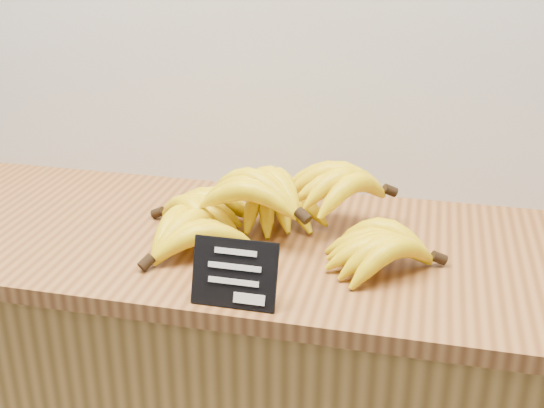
# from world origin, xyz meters

# --- Properties ---
(counter_top) EXTENTS (1.53, 0.54, 0.03)m
(counter_top) POSITION_xyz_m (-0.09, 2.75, 0.92)
(counter_top) COLOR #925C2D
(counter_top) RESTS_ON counter
(chalkboard_sign) EXTENTS (0.13, 0.04, 0.10)m
(chalkboard_sign) POSITION_xyz_m (-0.10, 2.52, 0.98)
(chalkboard_sign) COLOR black
(chalkboard_sign) RESTS_ON counter_top
(banana_pile) EXTENTS (0.56, 0.34, 0.13)m
(banana_pile) POSITION_xyz_m (-0.10, 2.75, 0.98)
(banana_pile) COLOR yellow
(banana_pile) RESTS_ON counter_top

